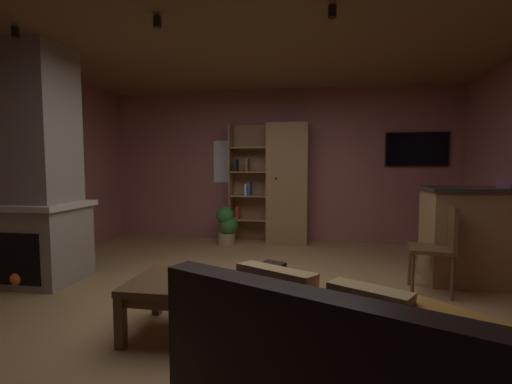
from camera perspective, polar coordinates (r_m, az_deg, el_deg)
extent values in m
cube|color=#A37A4C|center=(3.58, -1.05, -17.64)|extent=(6.04, 5.92, 0.02)
cube|color=#9E5B56|center=(6.29, 3.71, 4.18)|extent=(6.16, 0.06, 2.64)
cube|color=brown|center=(3.58, -1.12, 25.91)|extent=(6.04, 5.92, 0.02)
cube|color=white|center=(6.40, -4.09, 4.89)|extent=(0.63, 0.01, 0.74)
cube|color=gray|center=(4.78, -31.24, -7.25)|extent=(0.84, 0.74, 0.85)
cube|color=gray|center=(4.71, -31.87, 8.70)|extent=(0.71, 0.63, 1.79)
cube|color=beige|center=(4.71, -31.45, -1.81)|extent=(0.92, 0.82, 0.06)
cube|color=black|center=(4.55, -33.98, -8.82)|extent=(0.59, 0.08, 0.55)
sphere|color=orange|center=(4.59, -33.96, -11.47)|extent=(0.14, 0.14, 0.14)
cube|color=#997047|center=(6.01, 5.02, 1.27)|extent=(0.68, 0.38, 2.03)
cube|color=#997047|center=(6.27, -0.87, 1.41)|extent=(0.63, 0.02, 2.03)
cube|color=#997047|center=(6.15, -3.96, 1.35)|extent=(0.02, 0.38, 2.03)
sphere|color=black|center=(5.81, 3.21, 2.18)|extent=(0.04, 0.04, 0.04)
cube|color=#997047|center=(6.22, -1.14, -7.95)|extent=(0.63, 0.38, 0.02)
cube|color=#997047|center=(6.15, -1.15, -4.35)|extent=(0.63, 0.38, 0.02)
cube|color=#997047|center=(6.10, -1.16, -0.58)|extent=(0.63, 0.38, 0.02)
cube|color=#997047|center=(6.08, -1.16, 3.24)|extent=(0.63, 0.38, 0.02)
cube|color=#997047|center=(6.09, -1.17, 7.06)|extent=(0.63, 0.38, 0.02)
cube|color=#B22D2D|center=(6.11, -2.86, -3.32)|extent=(0.04, 0.23, 0.21)
cube|color=brown|center=(6.03, -1.36, 4.33)|extent=(0.04, 0.23, 0.21)
cube|color=black|center=(6.07, -3.20, 4.30)|extent=(0.04, 0.23, 0.21)
cube|color=#2D4C8C|center=(6.03, -1.01, 0.48)|extent=(0.04, 0.23, 0.21)
cube|color=beige|center=(6.04, -1.52, 0.37)|extent=(0.04, 0.23, 0.19)
sphere|color=beige|center=(6.11, -1.62, -0.10)|extent=(0.10, 0.10, 0.10)
cube|color=#997047|center=(4.78, 33.66, -6.16)|extent=(1.39, 0.58, 1.05)
cube|color=#2D2826|center=(4.71, 33.94, 0.35)|extent=(1.45, 0.64, 0.04)
cube|color=#995972|center=(4.69, 34.92, 1.21)|extent=(0.15, 0.15, 0.11)
cube|color=black|center=(1.49, 12.60, -23.84)|extent=(1.55, 0.81, 0.42)
cube|color=black|center=(2.25, -2.98, -21.88)|extent=(0.52, 0.90, 0.67)
cube|color=tan|center=(1.81, 17.52, -21.01)|extent=(0.40, 0.32, 0.44)
cube|color=brown|center=(1.58, 26.15, -24.67)|extent=(0.45, 0.38, 0.40)
cube|color=#C67F33|center=(1.78, 30.88, -21.87)|extent=(0.46, 0.44, 0.35)
cube|color=#AD3D2D|center=(1.93, 7.29, -20.07)|extent=(0.41, 0.21, 0.32)
cube|color=tan|center=(1.97, 2.96, -18.28)|extent=(0.47, 0.36, 0.44)
cube|color=brown|center=(2.97, -13.32, -13.84)|extent=(0.63, 0.69, 0.05)
cube|color=brown|center=(2.99, -13.29, -15.02)|extent=(0.56, 0.62, 0.08)
cube|color=brown|center=(2.91, -20.94, -19.00)|extent=(0.07, 0.07, 0.39)
cube|color=brown|center=(2.70, -10.09, -20.71)|extent=(0.07, 0.07, 0.39)
cube|color=brown|center=(3.41, -15.66, -15.35)|extent=(0.07, 0.07, 0.39)
cube|color=brown|center=(3.23, -6.42, -16.34)|extent=(0.07, 0.07, 0.39)
cube|color=beige|center=(3.00, -11.96, -12.98)|extent=(0.13, 0.09, 0.02)
cube|color=brown|center=(4.15, 26.25, -8.24)|extent=(0.49, 0.49, 0.04)
cube|color=brown|center=(4.14, 28.98, -5.00)|extent=(0.11, 0.40, 0.44)
cylinder|color=brown|center=(4.36, 23.45, -10.67)|extent=(0.04, 0.04, 0.46)
cylinder|color=brown|center=(4.01, 23.87, -11.97)|extent=(0.04, 0.04, 0.46)
cylinder|color=brown|center=(4.40, 28.21, -10.68)|extent=(0.04, 0.04, 0.46)
cylinder|color=brown|center=(4.06, 29.04, -11.95)|extent=(0.04, 0.04, 0.46)
cylinder|color=#9E896B|center=(6.03, -4.76, -7.50)|extent=(0.29, 0.29, 0.20)
sphere|color=#2D6B33|center=(5.99, -4.44, -5.35)|extent=(0.32, 0.32, 0.32)
sphere|color=#2D6B33|center=(5.96, -4.99, -3.77)|extent=(0.30, 0.30, 0.30)
cube|color=black|center=(6.44, 24.41, 6.27)|extent=(0.99, 0.05, 0.56)
cube|color=black|center=(6.41, 24.47, 6.28)|extent=(0.95, 0.01, 0.52)
cylinder|color=black|center=(4.26, -34.21, 20.47)|extent=(0.07, 0.07, 0.09)
cylinder|color=black|center=(3.51, -15.56, 24.82)|extent=(0.07, 0.07, 0.09)
cylinder|color=black|center=(3.27, 12.16, 26.45)|extent=(0.07, 0.07, 0.09)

